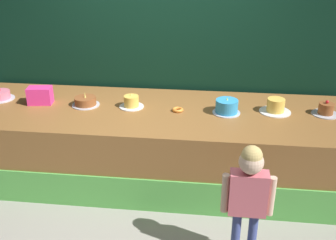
{
  "coord_description": "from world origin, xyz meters",
  "views": [
    {
      "loc": [
        0.61,
        -3.2,
        2.47
      ],
      "look_at": [
        0.18,
        0.4,
        0.83
      ],
      "focal_mm": 42.26,
      "sensor_mm": 36.0,
      "label": 1
    }
  ],
  "objects_px": {
    "pink_box": "(40,95)",
    "cake_left": "(85,101)",
    "child_figure": "(248,190)",
    "cake_right": "(276,106)",
    "cake_center_left": "(131,102)",
    "cake_center_right": "(227,107)",
    "cake_far_right": "(326,110)",
    "cake_far_left": "(0,95)",
    "donut": "(178,110)"
  },
  "relations": [
    {
      "from": "donut",
      "to": "cake_center_left",
      "type": "distance_m",
      "value": 0.52
    },
    {
      "from": "donut",
      "to": "cake_center_left",
      "type": "height_order",
      "value": "cake_center_left"
    },
    {
      "from": "child_figure",
      "to": "cake_right",
      "type": "bearing_deg",
      "value": 74.99
    },
    {
      "from": "pink_box",
      "to": "cake_far_left",
      "type": "height_order",
      "value": "pink_box"
    },
    {
      "from": "cake_left",
      "to": "cake_far_right",
      "type": "bearing_deg",
      "value": 1.03
    },
    {
      "from": "cake_far_left",
      "to": "cake_left",
      "type": "distance_m",
      "value": 1.03
    },
    {
      "from": "child_figure",
      "to": "cake_center_right",
      "type": "bearing_deg",
      "value": 97.3
    },
    {
      "from": "pink_box",
      "to": "cake_left",
      "type": "bearing_deg",
      "value": 0.37
    },
    {
      "from": "pink_box",
      "to": "cake_far_left",
      "type": "distance_m",
      "value": 0.52
    },
    {
      "from": "cake_left",
      "to": "cake_center_right",
      "type": "distance_m",
      "value": 1.54
    },
    {
      "from": "cake_center_left",
      "to": "cake_right",
      "type": "distance_m",
      "value": 1.54
    },
    {
      "from": "donut",
      "to": "cake_far_right",
      "type": "distance_m",
      "value": 1.55
    },
    {
      "from": "donut",
      "to": "cake_far_left",
      "type": "distance_m",
      "value": 2.06
    },
    {
      "from": "cake_center_right",
      "to": "cake_far_left",
      "type": "bearing_deg",
      "value": 177.71
    },
    {
      "from": "pink_box",
      "to": "cake_center_left",
      "type": "bearing_deg",
      "value": 0.76
    },
    {
      "from": "cake_far_left",
      "to": "cake_right",
      "type": "height_order",
      "value": "cake_right"
    },
    {
      "from": "donut",
      "to": "cake_far_right",
      "type": "xyz_separation_m",
      "value": [
        1.54,
        0.09,
        0.04
      ]
    },
    {
      "from": "cake_center_left",
      "to": "cake_center_right",
      "type": "relative_size",
      "value": 0.91
    },
    {
      "from": "cake_center_left",
      "to": "child_figure",
      "type": "bearing_deg",
      "value": -47.27
    },
    {
      "from": "cake_far_left",
      "to": "donut",
      "type": "bearing_deg",
      "value": -3.19
    },
    {
      "from": "child_figure",
      "to": "cake_right",
      "type": "xyz_separation_m",
      "value": [
        0.36,
        1.33,
        0.18
      ]
    },
    {
      "from": "donut",
      "to": "child_figure",
      "type": "bearing_deg",
      "value": -61.26
    },
    {
      "from": "cake_center_left",
      "to": "cake_far_right",
      "type": "distance_m",
      "value": 2.06
    },
    {
      "from": "pink_box",
      "to": "cake_left",
      "type": "height_order",
      "value": "pink_box"
    },
    {
      "from": "child_figure",
      "to": "cake_far_left",
      "type": "xyz_separation_m",
      "value": [
        -2.73,
        1.34,
        0.16
      ]
    },
    {
      "from": "donut",
      "to": "cake_far_right",
      "type": "relative_size",
      "value": 0.43
    },
    {
      "from": "pink_box",
      "to": "cake_center_left",
      "type": "distance_m",
      "value": 1.03
    },
    {
      "from": "cake_far_right",
      "to": "cake_center_right",
      "type": "bearing_deg",
      "value": -175.43
    },
    {
      "from": "cake_right",
      "to": "cake_far_left",
      "type": "bearing_deg",
      "value": 179.7
    },
    {
      "from": "child_figure",
      "to": "donut",
      "type": "height_order",
      "value": "child_figure"
    },
    {
      "from": "pink_box",
      "to": "cake_center_right",
      "type": "distance_m",
      "value": 2.06
    },
    {
      "from": "child_figure",
      "to": "donut",
      "type": "bearing_deg",
      "value": 118.74
    },
    {
      "from": "cake_left",
      "to": "pink_box",
      "type": "bearing_deg",
      "value": -179.63
    },
    {
      "from": "cake_center_left",
      "to": "pink_box",
      "type": "bearing_deg",
      "value": -179.24
    },
    {
      "from": "donut",
      "to": "cake_far_right",
      "type": "height_order",
      "value": "cake_far_right"
    },
    {
      "from": "cake_center_left",
      "to": "cake_right",
      "type": "xyz_separation_m",
      "value": [
        1.54,
        0.04,
        0.01
      ]
    },
    {
      "from": "cake_right",
      "to": "cake_center_left",
      "type": "bearing_deg",
      "value": -178.5
    },
    {
      "from": "cake_far_left",
      "to": "pink_box",
      "type": "bearing_deg",
      "value": -7.76
    },
    {
      "from": "child_figure",
      "to": "cake_right",
      "type": "relative_size",
      "value": 3.27
    },
    {
      "from": "cake_center_right",
      "to": "donut",
      "type": "bearing_deg",
      "value": -178.71
    },
    {
      "from": "child_figure",
      "to": "cake_center_left",
      "type": "xyz_separation_m",
      "value": [
        -1.19,
        1.29,
        0.17
      ]
    },
    {
      "from": "cake_far_right",
      "to": "pink_box",
      "type": "bearing_deg",
      "value": -179.08
    },
    {
      "from": "child_figure",
      "to": "cake_left",
      "type": "height_order",
      "value": "child_figure"
    },
    {
      "from": "cake_left",
      "to": "cake_far_right",
      "type": "distance_m",
      "value": 2.57
    },
    {
      "from": "pink_box",
      "to": "cake_center_right",
      "type": "height_order",
      "value": "pink_box"
    },
    {
      "from": "donut",
      "to": "cake_left",
      "type": "xyz_separation_m",
      "value": [
        -1.03,
        0.05,
        0.03
      ]
    },
    {
      "from": "pink_box",
      "to": "cake_far_right",
      "type": "bearing_deg",
      "value": 0.92
    },
    {
      "from": "cake_center_right",
      "to": "cake_right",
      "type": "xyz_separation_m",
      "value": [
        0.51,
        0.09,
        -0.01
      ]
    },
    {
      "from": "donut",
      "to": "cake_right",
      "type": "distance_m",
      "value": 1.03
    },
    {
      "from": "pink_box",
      "to": "cake_far_left",
      "type": "bearing_deg",
      "value": 172.24
    }
  ]
}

